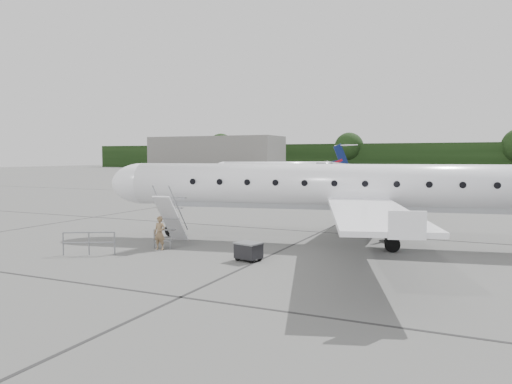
% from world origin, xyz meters
% --- Properties ---
extents(ground, '(320.00, 320.00, 0.00)m').
position_xyz_m(ground, '(0.00, 0.00, 0.00)').
color(ground, slate).
rests_on(ground, ground).
extents(treeline, '(260.00, 4.00, 8.00)m').
position_xyz_m(treeline, '(0.00, 130.00, 4.00)').
color(treeline, black).
rests_on(treeline, ground).
extents(terminal_building, '(40.00, 14.00, 10.00)m').
position_xyz_m(terminal_building, '(-70.00, 110.00, 5.00)').
color(terminal_building, slate).
rests_on(terminal_building, ground).
extents(main_regional_jet, '(34.26, 27.51, 7.84)m').
position_xyz_m(main_regional_jet, '(-1.15, 2.14, 3.92)').
color(main_regional_jet, white).
rests_on(main_regional_jet, ground).
extents(airstair, '(1.28, 2.44, 2.46)m').
position_xyz_m(airstair, '(-9.85, -1.92, 1.23)').
color(airstair, white).
rests_on(airstair, ground).
extents(passenger, '(0.60, 0.42, 1.56)m').
position_xyz_m(passenger, '(-9.60, -3.20, 0.78)').
color(passenger, olive).
rests_on(passenger, ground).
extents(safety_railing, '(1.98, 1.11, 1.00)m').
position_xyz_m(safety_railing, '(-11.70, -5.50, 0.50)').
color(safety_railing, gray).
rests_on(safety_railing, ground).
extents(baggage_cart, '(1.11, 0.98, 0.83)m').
position_xyz_m(baggage_cart, '(-4.83, -3.70, 0.42)').
color(baggage_cart, black).
rests_on(baggage_cart, ground).
extents(bg_regional_left, '(30.21, 27.94, 6.45)m').
position_xyz_m(bg_regional_left, '(-30.95, 63.00, 3.22)').
color(bg_regional_left, white).
rests_on(bg_regional_left, ground).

